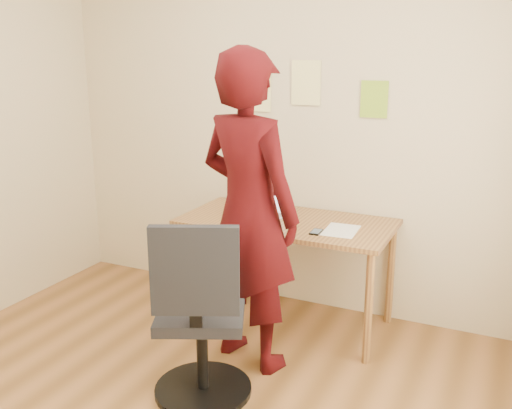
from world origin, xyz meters
The scene contains 10 objects.
room centered at (0.00, 0.00, 1.35)m, with size 3.58×3.58×2.78m.
desk centered at (0.19, 1.38, 0.65)m, with size 1.40×0.70×0.74m.
laptop centered at (0.01, 1.36, 0.79)m, with size 0.32×0.29×0.23m.
paper_sheet centered at (0.59, 1.31, 0.74)m, with size 0.20×0.29×0.00m, color white.
phone centered at (0.46, 1.21, 0.74)m, with size 0.07×0.12×0.01m.
wall_note_left centered at (-0.19, 1.74, 1.56)m, with size 0.21×0.00×0.30m, color #FFF398.
wall_note_mid centered at (0.17, 1.74, 1.62)m, with size 0.21×0.00×0.30m, color #FFF398.
wall_note_right centered at (0.65, 1.74, 1.52)m, with size 0.18×0.00×0.24m, color #8DBF2A.
office_chair centered at (0.13, 0.33, 0.44)m, with size 0.60×0.61×1.03m.
person centered at (0.18, 0.83, 0.93)m, with size 0.68×0.45×1.86m, color #380709.
Camera 1 is at (1.56, -2.00, 1.84)m, focal length 40.00 mm.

